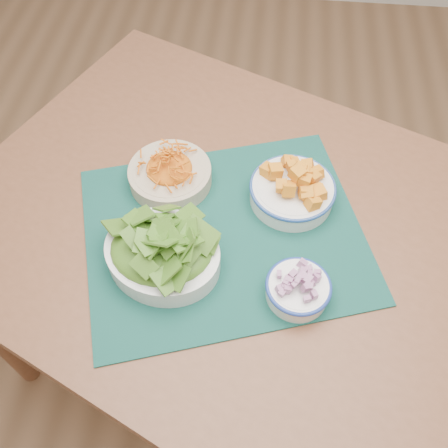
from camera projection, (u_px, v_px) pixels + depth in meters
name	position (u px, v px, depth m)	size (l,w,h in m)	color
ground	(210.00, 309.00, 1.75)	(4.00, 4.00, 0.00)	#946947
table	(266.00, 259.00, 1.09)	(1.58, 1.36, 0.75)	brown
placemat	(224.00, 233.00, 1.02)	(0.56, 0.46, 0.00)	#0A2F2A
carrot_bowl	(170.00, 171.00, 1.07)	(0.19, 0.19, 0.07)	#C8B595
squash_bowl	(293.00, 187.00, 1.04)	(0.18, 0.18, 0.08)	white
lettuce_bowl	(162.00, 249.00, 0.94)	(0.28, 0.26, 0.10)	white
onion_bowl	(298.00, 288.00, 0.91)	(0.15, 0.15, 0.06)	white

